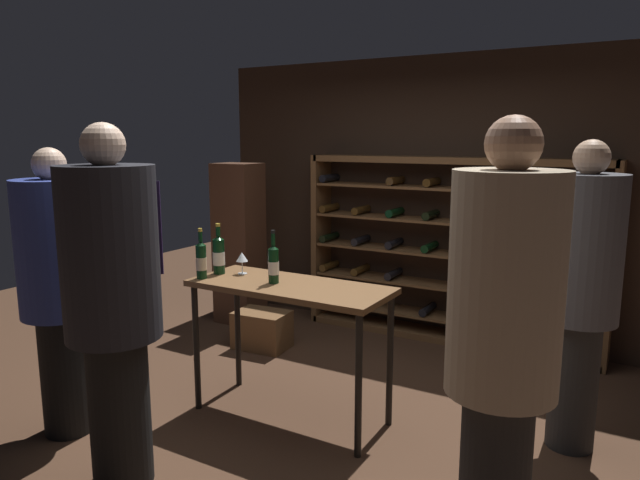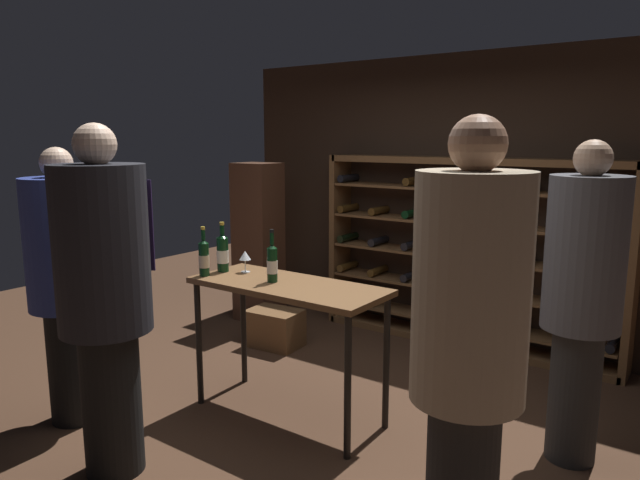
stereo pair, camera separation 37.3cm
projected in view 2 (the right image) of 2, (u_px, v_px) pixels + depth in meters
name	position (u px, v px, depth m)	size (l,w,h in m)	color
ground_plane	(316.00, 419.00, 4.00)	(10.40, 10.40, 0.00)	#472D1E
back_wall	(452.00, 199.00, 5.52)	(4.60, 0.10, 2.67)	#332319
wine_rack	(463.00, 254.00, 5.31)	(2.81, 0.32, 1.73)	brown
tasting_table	(288.00, 299.00, 3.92)	(1.37, 0.56, 0.95)	brown
person_guest_blue_shirt	(65.00, 275.00, 3.83)	(0.48, 0.48, 1.85)	black
person_host_in_suit	(582.00, 290.00, 3.33)	(0.44, 0.45, 1.90)	#252525
person_guest_plum_blouse	(468.00, 341.00, 2.34)	(0.46, 0.46, 2.00)	black
person_bystander_red_print	(104.00, 288.00, 3.20)	(0.51, 0.51, 1.99)	black
wine_crate	(275.00, 328.00, 5.37)	(0.48, 0.34, 0.34)	brown
display_cabinet	(258.00, 243.00, 6.06)	(0.44, 0.36, 1.65)	#4C2D1E
wine_bottle_gold_foil	(204.00, 258.00, 4.08)	(0.07, 0.07, 0.35)	black
wine_bottle_red_label	(272.00, 263.00, 3.91)	(0.07, 0.07, 0.36)	black
wine_bottle_green_slim	(223.00, 253.00, 4.22)	(0.09, 0.09, 0.36)	black
wine_glass_stemmed_left	(245.00, 256.00, 4.19)	(0.08, 0.08, 0.16)	silver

